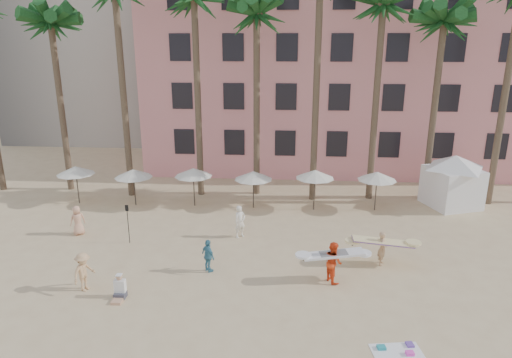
{
  "coord_description": "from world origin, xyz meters",
  "views": [
    {
      "loc": [
        1.23,
        -16.0,
        10.76
      ],
      "look_at": [
        -0.36,
        6.0,
        4.0
      ],
      "focal_mm": 32.0,
      "sensor_mm": 36.0,
      "label": 1
    }
  ],
  "objects_px": {
    "pink_hotel": "(355,72)",
    "cabana": "(453,176)",
    "carrier_yellow": "(382,246)",
    "carrier_white": "(333,261)"
  },
  "relations": [
    {
      "from": "carrier_yellow",
      "to": "carrier_white",
      "type": "distance_m",
      "value": 3.17
    },
    {
      "from": "pink_hotel",
      "to": "cabana",
      "type": "relative_size",
      "value": 6.11
    },
    {
      "from": "pink_hotel",
      "to": "carrier_yellow",
      "type": "xyz_separation_m",
      "value": [
        -1.01,
        -21.05,
        -7.01
      ]
    },
    {
      "from": "carrier_yellow",
      "to": "carrier_white",
      "type": "xyz_separation_m",
      "value": [
        -2.59,
        -1.84,
        0.04
      ]
    },
    {
      "from": "pink_hotel",
      "to": "carrier_yellow",
      "type": "distance_m",
      "value": 22.21
    },
    {
      "from": "pink_hotel",
      "to": "carrier_white",
      "type": "xyz_separation_m",
      "value": [
        -3.59,
        -22.88,
        -6.97
      ]
    },
    {
      "from": "cabana",
      "to": "carrier_yellow",
      "type": "relative_size",
      "value": 1.93
    },
    {
      "from": "pink_hotel",
      "to": "carrier_white",
      "type": "height_order",
      "value": "pink_hotel"
    },
    {
      "from": "pink_hotel",
      "to": "cabana",
      "type": "bearing_deg",
      "value": -66.72
    },
    {
      "from": "carrier_yellow",
      "to": "pink_hotel",
      "type": "bearing_deg",
      "value": 87.25
    }
  ]
}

